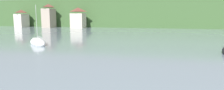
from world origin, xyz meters
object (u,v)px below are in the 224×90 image
(shore_building_west, at_px, (22,19))
(shore_building_central, at_px, (78,18))
(sailboat_mid_7, at_px, (38,43))
(shore_building_westcentral, at_px, (49,16))

(shore_building_west, relative_size, shore_building_central, 0.92)
(shore_building_central, height_order, sailboat_mid_7, shore_building_central)
(shore_building_westcentral, bearing_deg, sailboat_mid_7, -60.94)
(shore_building_west, bearing_deg, shore_building_central, -0.85)
(shore_building_west, xyz_separation_m, shore_building_westcentral, (14.56, -0.17, 1.22))
(sailboat_mid_7, bearing_deg, shore_building_west, -14.25)
(shore_building_central, xyz_separation_m, sailboat_mid_7, (12.85, -49.07, -3.91))
(shore_building_west, xyz_separation_m, shore_building_central, (29.11, -0.43, 0.36))
(shore_building_west, height_order, shore_building_westcentral, shore_building_westcentral)
(shore_building_central, bearing_deg, shore_building_west, 179.15)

